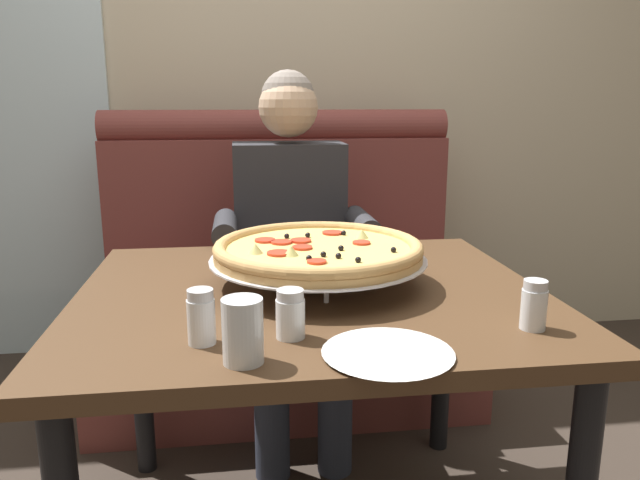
{
  "coord_description": "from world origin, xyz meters",
  "views": [
    {
      "loc": [
        -0.17,
        -1.4,
        1.17
      ],
      "look_at": [
        0.03,
        0.07,
        0.83
      ],
      "focal_mm": 33.97,
      "sensor_mm": 36.0,
      "label": 1
    }
  ],
  "objects_px": {
    "shaker_pepper_flakes": "(290,317)",
    "drinking_glass": "(243,335)",
    "pizza": "(318,251)",
    "plate_near_left": "(388,350)",
    "dining_table": "(311,323)",
    "shaker_oregano": "(534,308)",
    "booth_bench": "(284,294)",
    "diner_main": "(292,233)",
    "shaker_parmesan": "(201,321)"
  },
  "relations": [
    {
      "from": "pizza",
      "to": "plate_near_left",
      "type": "distance_m",
      "value": 0.46
    },
    {
      "from": "dining_table",
      "to": "plate_near_left",
      "type": "xyz_separation_m",
      "value": [
        0.09,
        -0.4,
        0.1
      ]
    },
    {
      "from": "dining_table",
      "to": "shaker_parmesan",
      "type": "xyz_separation_m",
      "value": [
        -0.24,
        -0.3,
        0.13
      ]
    },
    {
      "from": "diner_main",
      "to": "pizza",
      "type": "height_order",
      "value": "diner_main"
    },
    {
      "from": "booth_bench",
      "to": "pizza",
      "type": "bearing_deg",
      "value": -88.6
    },
    {
      "from": "booth_bench",
      "to": "plate_near_left",
      "type": "bearing_deg",
      "value": -86.13
    },
    {
      "from": "diner_main",
      "to": "shaker_pepper_flakes",
      "type": "relative_size",
      "value": 13.16
    },
    {
      "from": "shaker_oregano",
      "to": "pizza",
      "type": "bearing_deg",
      "value": 137.51
    },
    {
      "from": "booth_bench",
      "to": "shaker_oregano",
      "type": "bearing_deg",
      "value": -71.99
    },
    {
      "from": "pizza",
      "to": "drinking_glass",
      "type": "distance_m",
      "value": 0.48
    },
    {
      "from": "diner_main",
      "to": "plate_near_left",
      "type": "xyz_separation_m",
      "value": [
        0.08,
        -1.09,
        0.02
      ]
    },
    {
      "from": "dining_table",
      "to": "shaker_pepper_flakes",
      "type": "height_order",
      "value": "shaker_pepper_flakes"
    },
    {
      "from": "dining_table",
      "to": "shaker_oregano",
      "type": "bearing_deg",
      "value": -37.33
    },
    {
      "from": "shaker_pepper_flakes",
      "to": "plate_near_left",
      "type": "height_order",
      "value": "shaker_pepper_flakes"
    },
    {
      "from": "dining_table",
      "to": "shaker_oregano",
      "type": "height_order",
      "value": "shaker_oregano"
    },
    {
      "from": "booth_bench",
      "to": "shaker_pepper_flakes",
      "type": "distance_m",
      "value": 1.3
    },
    {
      "from": "shaker_pepper_flakes",
      "to": "dining_table",
      "type": "bearing_deg",
      "value": 75.55
    },
    {
      "from": "shaker_oregano",
      "to": "diner_main",
      "type": "bearing_deg",
      "value": 111.73
    },
    {
      "from": "pizza",
      "to": "booth_bench",
      "type": "bearing_deg",
      "value": 91.4
    },
    {
      "from": "dining_table",
      "to": "diner_main",
      "type": "distance_m",
      "value": 0.69
    },
    {
      "from": "pizza",
      "to": "plate_near_left",
      "type": "relative_size",
      "value": 2.23
    },
    {
      "from": "booth_bench",
      "to": "diner_main",
      "type": "relative_size",
      "value": 1.14
    },
    {
      "from": "pizza",
      "to": "shaker_oregano",
      "type": "xyz_separation_m",
      "value": [
        0.39,
        -0.36,
        -0.04
      ]
    },
    {
      "from": "pizza",
      "to": "shaker_oregano",
      "type": "distance_m",
      "value": 0.53
    },
    {
      "from": "shaker_pepper_flakes",
      "to": "plate_near_left",
      "type": "xyz_separation_m",
      "value": [
        0.17,
        -0.11,
        -0.03
      ]
    },
    {
      "from": "diner_main",
      "to": "shaker_oregano",
      "type": "distance_m",
      "value": 1.08
    },
    {
      "from": "dining_table",
      "to": "pizza",
      "type": "distance_m",
      "value": 0.18
    },
    {
      "from": "booth_bench",
      "to": "shaker_parmesan",
      "type": "height_order",
      "value": "booth_bench"
    },
    {
      "from": "booth_bench",
      "to": "shaker_parmesan",
      "type": "xyz_separation_m",
      "value": [
        -0.24,
        -1.26,
        0.37
      ]
    },
    {
      "from": "dining_table",
      "to": "shaker_oregano",
      "type": "relative_size",
      "value": 10.99
    },
    {
      "from": "dining_table",
      "to": "shaker_parmesan",
      "type": "distance_m",
      "value": 0.41
    },
    {
      "from": "pizza",
      "to": "drinking_glass",
      "type": "bearing_deg",
      "value": -113.33
    },
    {
      "from": "booth_bench",
      "to": "drinking_glass",
      "type": "relative_size",
      "value": 12.44
    },
    {
      "from": "pizza",
      "to": "diner_main",
      "type": "bearing_deg",
      "value": 90.82
    },
    {
      "from": "pizza",
      "to": "shaker_parmesan",
      "type": "distance_m",
      "value": 0.44
    },
    {
      "from": "shaker_oregano",
      "to": "shaker_parmesan",
      "type": "height_order",
      "value": "shaker_parmesan"
    },
    {
      "from": "drinking_glass",
      "to": "shaker_oregano",
      "type": "bearing_deg",
      "value": 8.19
    },
    {
      "from": "drinking_glass",
      "to": "shaker_parmesan",
      "type": "bearing_deg",
      "value": 128.73
    },
    {
      "from": "pizza",
      "to": "shaker_parmesan",
      "type": "bearing_deg",
      "value": -127.77
    },
    {
      "from": "shaker_oregano",
      "to": "plate_near_left",
      "type": "relative_size",
      "value": 0.42
    },
    {
      "from": "diner_main",
      "to": "shaker_pepper_flakes",
      "type": "height_order",
      "value": "diner_main"
    },
    {
      "from": "pizza",
      "to": "shaker_pepper_flakes",
      "type": "bearing_deg",
      "value": -106.21
    },
    {
      "from": "booth_bench",
      "to": "dining_table",
      "type": "bearing_deg",
      "value": -90.0
    },
    {
      "from": "pizza",
      "to": "plate_near_left",
      "type": "bearing_deg",
      "value": -81.1
    },
    {
      "from": "shaker_pepper_flakes",
      "to": "drinking_glass",
      "type": "relative_size",
      "value": 0.83
    },
    {
      "from": "shaker_parmesan",
      "to": "plate_near_left",
      "type": "bearing_deg",
      "value": -16.46
    },
    {
      "from": "dining_table",
      "to": "drinking_glass",
      "type": "xyz_separation_m",
      "value": [
        -0.17,
        -0.4,
        0.14
      ]
    },
    {
      "from": "diner_main",
      "to": "dining_table",
      "type": "bearing_deg",
      "value": -91.08
    },
    {
      "from": "booth_bench",
      "to": "shaker_parmesan",
      "type": "bearing_deg",
      "value": -101.04
    },
    {
      "from": "shaker_pepper_flakes",
      "to": "booth_bench",
      "type": "bearing_deg",
      "value": 86.52
    }
  ]
}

